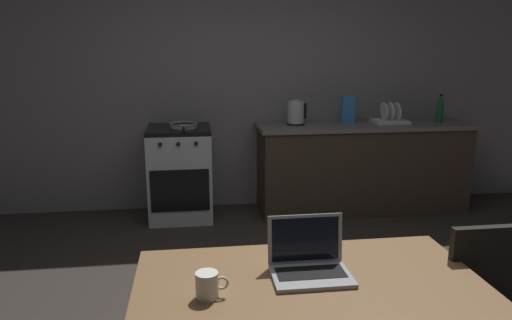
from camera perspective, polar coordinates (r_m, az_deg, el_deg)
name	(u,v)px	position (r m, az deg, el deg)	size (l,w,h in m)	color
back_wall	(265,70)	(5.04, 1.07, 10.59)	(6.40, 0.10, 2.84)	slate
kitchen_counter	(362,166)	(5.09, 12.36, -0.75)	(2.16, 0.64, 0.90)	#382D23
stove_oven	(180,173)	(4.79, -8.93, -1.52)	(0.60, 0.62, 0.90)	#B7BABF
dining_table	(309,298)	(2.04, 6.32, -15.90)	(1.40, 0.77, 0.75)	brown
chair	(499,317)	(2.45, 26.73, -16.21)	(0.40, 0.40, 0.90)	black
laptop	(309,264)	(2.04, 6.22, -12.08)	(0.32, 0.25, 0.23)	#99999E
electric_kettle	(296,113)	(4.78, 4.73, 5.56)	(0.19, 0.17, 0.25)	black
bottle	(440,109)	(5.25, 20.89, 5.63)	(0.07, 0.07, 0.29)	#19592D
frying_pan	(184,125)	(4.66, -8.54, 4.09)	(0.27, 0.44, 0.05)	gray
coffee_mug	(208,285)	(1.86, -5.74, -14.49)	(0.12, 0.09, 0.10)	silver
cereal_box	(348,109)	(4.94, 10.81, 5.88)	(0.13, 0.05, 0.28)	#3372B2
dish_rack	(390,118)	(5.09, 15.56, 4.78)	(0.34, 0.26, 0.21)	silver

